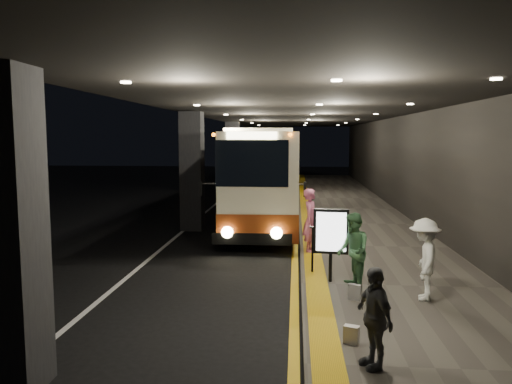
{
  "coord_description": "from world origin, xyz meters",
  "views": [
    {
      "loc": [
        2.35,
        -14.3,
        3.46
      ],
      "look_at": [
        1.07,
        1.69,
        1.7
      ],
      "focal_mm": 35.0,
      "sensor_mm": 36.0,
      "label": 1
    }
  ],
  "objects_px": {
    "passenger_waiting_green": "(353,251)",
    "bag_polka": "(355,292)",
    "passenger_boarding": "(311,220)",
    "passenger_waiting_white": "(424,259)",
    "stanchion_post": "(313,250)",
    "coach_main": "(264,180)",
    "coach_second": "(275,166)",
    "info_sign": "(331,233)",
    "passenger_waiting_grey": "(374,317)",
    "coach_third": "(279,155)",
    "bag_plain": "(351,335)"
  },
  "relations": [
    {
      "from": "bag_plain",
      "to": "coach_second",
      "type": "bearing_deg",
      "value": 95.42
    },
    {
      "from": "passenger_boarding",
      "to": "bag_polka",
      "type": "height_order",
      "value": "passenger_boarding"
    },
    {
      "from": "passenger_waiting_white",
      "to": "info_sign",
      "type": "relative_size",
      "value": 0.99
    },
    {
      "from": "passenger_waiting_green",
      "to": "stanchion_post",
      "type": "relative_size",
      "value": 1.49
    },
    {
      "from": "passenger_boarding",
      "to": "passenger_waiting_white",
      "type": "height_order",
      "value": "passenger_boarding"
    },
    {
      "from": "coach_second",
      "to": "bag_polka",
      "type": "xyz_separation_m",
      "value": [
        2.54,
        -21.29,
        -1.34
      ]
    },
    {
      "from": "coach_second",
      "to": "bag_polka",
      "type": "bearing_deg",
      "value": -79.85
    },
    {
      "from": "passenger_boarding",
      "to": "stanchion_post",
      "type": "distance_m",
      "value": 2.29
    },
    {
      "from": "coach_second",
      "to": "passenger_waiting_grey",
      "type": "height_order",
      "value": "coach_second"
    },
    {
      "from": "coach_third",
      "to": "passenger_waiting_grey",
      "type": "distance_m",
      "value": 39.56
    },
    {
      "from": "coach_second",
      "to": "passenger_waiting_white",
      "type": "xyz_separation_m",
      "value": [
        3.94,
        -21.13,
        -0.66
      ]
    },
    {
      "from": "coach_main",
      "to": "passenger_boarding",
      "type": "distance_m",
      "value": 5.84
    },
    {
      "from": "passenger_waiting_green",
      "to": "passenger_waiting_grey",
      "type": "xyz_separation_m",
      "value": [
        -0.12,
        -3.81,
        -0.1
      ]
    },
    {
      "from": "coach_main",
      "to": "passenger_boarding",
      "type": "relative_size",
      "value": 6.37
    },
    {
      "from": "passenger_waiting_green",
      "to": "bag_polka",
      "type": "xyz_separation_m",
      "value": [
        -0.04,
        -0.81,
        -0.67
      ]
    },
    {
      "from": "bag_polka",
      "to": "bag_plain",
      "type": "distance_m",
      "value": 2.23
    },
    {
      "from": "passenger_waiting_grey",
      "to": "info_sign",
      "type": "height_order",
      "value": "info_sign"
    },
    {
      "from": "passenger_boarding",
      "to": "bag_plain",
      "type": "relative_size",
      "value": 6.16
    },
    {
      "from": "coach_main",
      "to": "stanchion_post",
      "type": "relative_size",
      "value": 10.41
    },
    {
      "from": "info_sign",
      "to": "coach_second",
      "type": "bearing_deg",
      "value": 102.09
    },
    {
      "from": "coach_main",
      "to": "bag_plain",
      "type": "bearing_deg",
      "value": -81.4
    },
    {
      "from": "coach_main",
      "to": "bag_polka",
      "type": "height_order",
      "value": "coach_main"
    },
    {
      "from": "bag_polka",
      "to": "stanchion_post",
      "type": "relative_size",
      "value": 0.29
    },
    {
      "from": "passenger_waiting_white",
      "to": "passenger_waiting_grey",
      "type": "relative_size",
      "value": 1.13
    },
    {
      "from": "passenger_waiting_white",
      "to": "stanchion_post",
      "type": "bearing_deg",
      "value": -118.5
    },
    {
      "from": "coach_main",
      "to": "passenger_waiting_green",
      "type": "height_order",
      "value": "coach_main"
    },
    {
      "from": "passenger_boarding",
      "to": "stanchion_post",
      "type": "relative_size",
      "value": 1.63
    },
    {
      "from": "passenger_waiting_white",
      "to": "passenger_waiting_green",
      "type": "bearing_deg",
      "value": -103.08
    },
    {
      "from": "passenger_waiting_grey",
      "to": "bag_plain",
      "type": "xyz_separation_m",
      "value": [
        -0.23,
        0.79,
        -0.59
      ]
    },
    {
      "from": "bag_polka",
      "to": "info_sign",
      "type": "height_order",
      "value": "info_sign"
    },
    {
      "from": "coach_second",
      "to": "passenger_waiting_white",
      "type": "height_order",
      "value": "coach_second"
    },
    {
      "from": "passenger_waiting_green",
      "to": "info_sign",
      "type": "height_order",
      "value": "info_sign"
    },
    {
      "from": "coach_main",
      "to": "coach_second",
      "type": "height_order",
      "value": "coach_main"
    },
    {
      "from": "bag_plain",
      "to": "info_sign",
      "type": "xyz_separation_m",
      "value": [
        -0.1,
        3.49,
        0.99
      ]
    },
    {
      "from": "passenger_waiting_green",
      "to": "stanchion_post",
      "type": "distance_m",
      "value": 1.53
    },
    {
      "from": "coach_main",
      "to": "passenger_waiting_white",
      "type": "distance_m",
      "value": 10.49
    },
    {
      "from": "coach_main",
      "to": "stanchion_post",
      "type": "bearing_deg",
      "value": -79.43
    },
    {
      "from": "passenger_waiting_grey",
      "to": "passenger_waiting_green",
      "type": "bearing_deg",
      "value": 156.48
    },
    {
      "from": "coach_main",
      "to": "coach_second",
      "type": "bearing_deg",
      "value": 88.69
    },
    {
      "from": "coach_second",
      "to": "passenger_waiting_green",
      "type": "height_order",
      "value": "coach_second"
    },
    {
      "from": "bag_plain",
      "to": "stanchion_post",
      "type": "relative_size",
      "value": 0.27
    },
    {
      "from": "coach_main",
      "to": "passenger_waiting_grey",
      "type": "relative_size",
      "value": 7.88
    },
    {
      "from": "passenger_waiting_white",
      "to": "bag_polka",
      "type": "relative_size",
      "value": 5.14
    },
    {
      "from": "stanchion_post",
      "to": "coach_second",
      "type": "bearing_deg",
      "value": 95.17
    },
    {
      "from": "coach_third",
      "to": "passenger_waiting_white",
      "type": "relative_size",
      "value": 7.19
    },
    {
      "from": "coach_third",
      "to": "coach_second",
      "type": "bearing_deg",
      "value": -90.6
    },
    {
      "from": "bag_plain",
      "to": "info_sign",
      "type": "relative_size",
      "value": 0.18
    },
    {
      "from": "bag_plain",
      "to": "stanchion_post",
      "type": "distance_m",
      "value": 4.32
    },
    {
      "from": "passenger_waiting_white",
      "to": "stanchion_post",
      "type": "relative_size",
      "value": 1.49
    },
    {
      "from": "coach_main",
      "to": "passenger_waiting_grey",
      "type": "distance_m",
      "value": 13.12
    }
  ]
}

